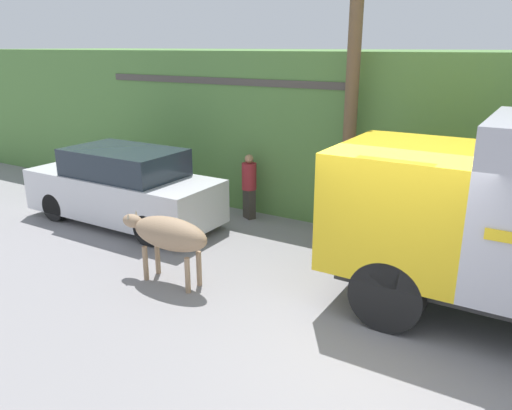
{
  "coord_description": "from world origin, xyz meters",
  "views": [
    {
      "loc": [
        1.75,
        -5.96,
        3.93
      ],
      "look_at": [
        -2.33,
        0.76,
        1.41
      ],
      "focal_mm": 35.0,
      "sensor_mm": 36.0,
      "label": 1
    }
  ],
  "objects_px": {
    "pedestrian_on_hill": "(249,184)",
    "brown_cow": "(168,234)",
    "utility_pole": "(351,101)",
    "parked_suv": "(123,188)"
  },
  "relations": [
    {
      "from": "pedestrian_on_hill",
      "to": "utility_pole",
      "type": "relative_size",
      "value": 0.28
    },
    {
      "from": "pedestrian_on_hill",
      "to": "brown_cow",
      "type": "bearing_deg",
      "value": 127.47
    },
    {
      "from": "utility_pole",
      "to": "pedestrian_on_hill",
      "type": "bearing_deg",
      "value": -177.82
    },
    {
      "from": "utility_pole",
      "to": "parked_suv",
      "type": "bearing_deg",
      "value": -158.54
    },
    {
      "from": "parked_suv",
      "to": "pedestrian_on_hill",
      "type": "bearing_deg",
      "value": 35.31
    },
    {
      "from": "pedestrian_on_hill",
      "to": "utility_pole",
      "type": "distance_m",
      "value": 3.12
    },
    {
      "from": "brown_cow",
      "to": "parked_suv",
      "type": "distance_m",
      "value": 3.46
    },
    {
      "from": "brown_cow",
      "to": "pedestrian_on_hill",
      "type": "bearing_deg",
      "value": 105.15
    },
    {
      "from": "pedestrian_on_hill",
      "to": "parked_suv",
      "type": "bearing_deg",
      "value": 64.71
    },
    {
      "from": "brown_cow",
      "to": "pedestrian_on_hill",
      "type": "height_order",
      "value": "pedestrian_on_hill"
    }
  ]
}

